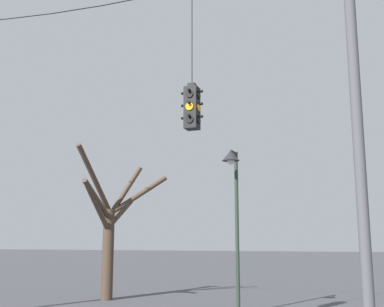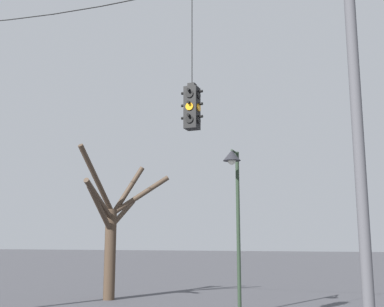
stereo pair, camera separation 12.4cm
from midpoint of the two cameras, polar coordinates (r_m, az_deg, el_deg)
utility_pole_right at (r=11.38m, az=18.71°, el=3.36°), size 0.25×0.25×9.64m
traffic_light_near_left_pole at (r=12.33m, az=-0.29°, el=5.57°), size 0.58×0.58×3.91m
street_lamp at (r=15.25m, az=4.67°, el=-3.63°), size 0.56×0.96×5.09m
bare_tree at (r=19.27m, az=-9.90°, el=-8.58°), size 2.30×4.22×5.77m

